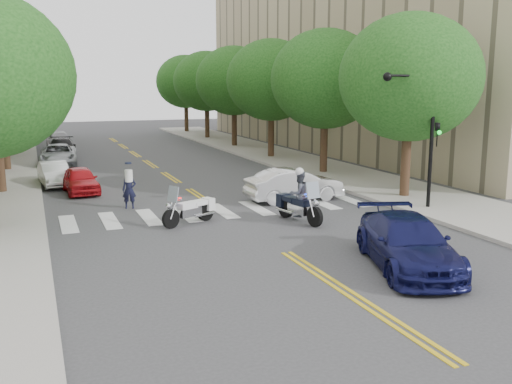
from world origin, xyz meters
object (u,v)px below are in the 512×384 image
convertible (294,185)px  sedan_blue (407,243)px  officer_standing (129,190)px  motorcycle_parked (193,209)px  motorcycle_police (298,198)px

convertible → sedan_blue: sedan_blue is taller
officer_standing → sedan_blue: size_ratio=0.31×
motorcycle_parked → convertible: motorcycle_parked is taller
motorcycle_parked → officer_standing: bearing=1.4°
motorcycle_police → motorcycle_parked: (-3.89, 1.19, -0.40)m
convertible → sedan_blue: 10.12m
motorcycle_police → sedan_blue: bearing=82.4°
convertible → officer_standing: bearing=80.5°
motorcycle_police → sedan_blue: size_ratio=0.50×
motorcycle_parked → motorcycle_police: bearing=-132.2°
motorcycle_police → officer_standing: size_ratio=1.61×
sedan_blue → motorcycle_parked: bearing=137.8°
motorcycle_parked → sedan_blue: bearing=-175.2°
motorcycle_police → officer_standing: motorcycle_police is taller
officer_standing → sedan_blue: (6.17, -11.15, -0.06)m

